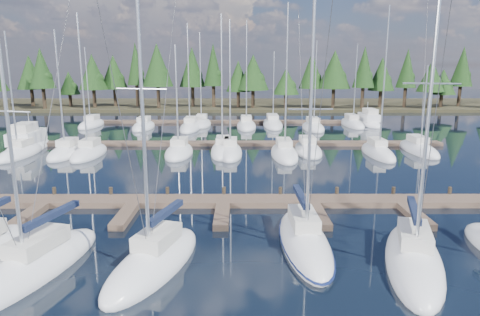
{
  "coord_description": "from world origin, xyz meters",
  "views": [
    {
      "loc": [
        1.08,
        -10.01,
        9.33
      ],
      "look_at": [
        1.14,
        22.0,
        2.35
      ],
      "focal_mm": 32.0,
      "sensor_mm": 36.0,
      "label": 1
    }
  ],
  "objects_px": {
    "front_sailboat_2": "(33,267)",
    "front_sailboat_5": "(414,259)",
    "motor_yacht_right": "(369,122)",
    "front_sailboat_4": "(304,240)",
    "main_dock": "(223,204)",
    "front_sailboat_3": "(154,261)",
    "motor_yacht_left": "(27,145)"
  },
  "relations": [
    {
      "from": "front_sailboat_4",
      "to": "front_sailboat_5",
      "type": "bearing_deg",
      "value": -24.48
    },
    {
      "from": "front_sailboat_2",
      "to": "front_sailboat_5",
      "type": "bearing_deg",
      "value": 2.51
    },
    {
      "from": "motor_yacht_right",
      "to": "front_sailboat_4",
      "type": "bearing_deg",
      "value": -110.28
    },
    {
      "from": "front_sailboat_3",
      "to": "main_dock",
      "type": "bearing_deg",
      "value": 71.49
    },
    {
      "from": "front_sailboat_4",
      "to": "front_sailboat_5",
      "type": "xyz_separation_m",
      "value": [
        4.88,
        -2.22,
        0.02
      ]
    },
    {
      "from": "front_sailboat_2",
      "to": "front_sailboat_3",
      "type": "height_order",
      "value": "front_sailboat_3"
    },
    {
      "from": "front_sailboat_4",
      "to": "motor_yacht_right",
      "type": "height_order",
      "value": "front_sailboat_4"
    },
    {
      "from": "front_sailboat_5",
      "to": "motor_yacht_left",
      "type": "xyz_separation_m",
      "value": [
        -32.2,
        28.56,
        0.24
      ]
    },
    {
      "from": "main_dock",
      "to": "front_sailboat_2",
      "type": "height_order",
      "value": "front_sailboat_2"
    },
    {
      "from": "front_sailboat_5",
      "to": "main_dock",
      "type": "bearing_deg",
      "value": 137.76
    },
    {
      "from": "main_dock",
      "to": "motor_yacht_left",
      "type": "height_order",
      "value": "motor_yacht_left"
    },
    {
      "from": "front_sailboat_2",
      "to": "front_sailboat_5",
      "type": "relative_size",
      "value": 0.87
    },
    {
      "from": "motor_yacht_left",
      "to": "front_sailboat_3",
      "type": "bearing_deg",
      "value": -55.34
    },
    {
      "from": "front_sailboat_4",
      "to": "front_sailboat_5",
      "type": "relative_size",
      "value": 0.85
    },
    {
      "from": "main_dock",
      "to": "front_sailboat_3",
      "type": "height_order",
      "value": "front_sailboat_3"
    },
    {
      "from": "motor_yacht_left",
      "to": "front_sailboat_4",
      "type": "bearing_deg",
      "value": -43.96
    },
    {
      "from": "front_sailboat_5",
      "to": "front_sailboat_4",
      "type": "bearing_deg",
      "value": 155.52
    },
    {
      "from": "front_sailboat_3",
      "to": "front_sailboat_4",
      "type": "bearing_deg",
      "value": 18.01
    },
    {
      "from": "front_sailboat_3",
      "to": "motor_yacht_right",
      "type": "relative_size",
      "value": 1.74
    },
    {
      "from": "motor_yacht_right",
      "to": "front_sailboat_2",
      "type": "bearing_deg",
      "value": -121.28
    },
    {
      "from": "motor_yacht_right",
      "to": "main_dock",
      "type": "bearing_deg",
      "value": -118.36
    },
    {
      "from": "front_sailboat_5",
      "to": "front_sailboat_2",
      "type": "bearing_deg",
      "value": -177.49
    },
    {
      "from": "main_dock",
      "to": "front_sailboat_5",
      "type": "distance_m",
      "value": 12.68
    },
    {
      "from": "front_sailboat_3",
      "to": "front_sailboat_4",
      "type": "distance_m",
      "value": 7.82
    },
    {
      "from": "front_sailboat_5",
      "to": "motor_yacht_right",
      "type": "distance_m",
      "value": 50.22
    },
    {
      "from": "main_dock",
      "to": "motor_yacht_left",
      "type": "relative_size",
      "value": 4.32
    },
    {
      "from": "motor_yacht_right",
      "to": "front_sailboat_5",
      "type": "bearing_deg",
      "value": -104.17
    },
    {
      "from": "front_sailboat_4",
      "to": "motor_yacht_left",
      "type": "xyz_separation_m",
      "value": [
        -27.32,
        26.34,
        0.26
      ]
    },
    {
      "from": "main_dock",
      "to": "front_sailboat_3",
      "type": "relative_size",
      "value": 2.9
    },
    {
      "from": "front_sailboat_3",
      "to": "motor_yacht_left",
      "type": "xyz_separation_m",
      "value": [
        -19.88,
        28.76,
        0.23
      ]
    },
    {
      "from": "front_sailboat_2",
      "to": "motor_yacht_left",
      "type": "relative_size",
      "value": 1.33
    },
    {
      "from": "front_sailboat_2",
      "to": "front_sailboat_5",
      "type": "height_order",
      "value": "front_sailboat_5"
    }
  ]
}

